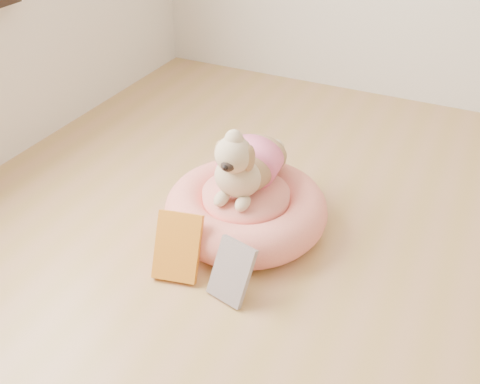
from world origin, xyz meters
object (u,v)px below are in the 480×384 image
at_px(book_yellow, 178,247).
at_px(dog, 246,152).
at_px(pet_bed, 246,209).
at_px(book_white, 232,272).

bearing_deg(book_yellow, dog, 64.23).
bearing_deg(pet_bed, book_white, -71.96).
bearing_deg(book_yellow, book_white, -18.31).
distance_m(pet_bed, book_white, 0.36).
height_order(pet_bed, dog, dog).
height_order(pet_bed, book_white, book_white).
height_order(dog, book_yellow, dog).
xyz_separation_m(pet_bed, dog, (-0.01, 0.03, 0.22)).
xyz_separation_m(dog, book_white, (0.12, -0.37, -0.20)).
bearing_deg(book_yellow, pet_bed, 60.66).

